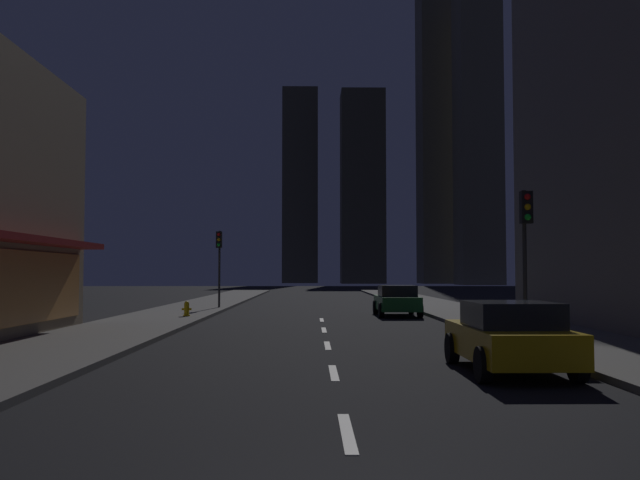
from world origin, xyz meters
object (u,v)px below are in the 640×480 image
car_parked_far (397,300)px  fire_hydrant_far_left (187,309)px  traffic_light_near_right (526,231)px  traffic_light_far_left (219,252)px  car_parked_near (509,336)px

car_parked_far → fire_hydrant_far_left: (-9.50, -2.29, -0.29)m
fire_hydrant_far_left → traffic_light_near_right: size_ratio=0.16×
fire_hydrant_far_left → traffic_light_near_right: bearing=-44.5°
fire_hydrant_far_left → traffic_light_far_left: 7.95m
car_parked_near → fire_hydrant_far_left: car_parked_near is taller
fire_hydrant_far_left → traffic_light_near_right: (11.40, -11.22, 2.74)m
car_parked_far → fire_hydrant_far_left: bearing=-166.4°
traffic_light_near_right → car_parked_far: bearing=98.0°
car_parked_near → traffic_light_far_left: traffic_light_far_left is taller
car_parked_far → traffic_light_near_right: 13.87m
car_parked_far → traffic_light_far_left: size_ratio=1.01×
car_parked_near → fire_hydrant_far_left: size_ratio=6.48×
traffic_light_near_right → traffic_light_far_left: (-11.00, 18.68, 0.00)m
traffic_light_far_left → car_parked_near: bearing=-68.8°
car_parked_far → traffic_light_near_right: bearing=-82.0°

